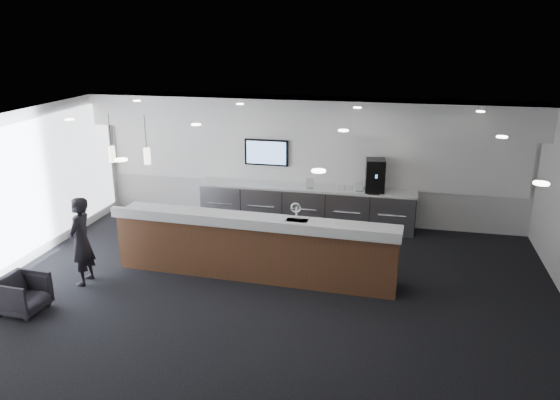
% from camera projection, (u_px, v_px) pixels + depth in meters
% --- Properties ---
extents(ground, '(10.00, 10.00, 0.00)m').
position_uv_depth(ground, '(269.00, 296.00, 9.53)').
color(ground, black).
rests_on(ground, ground).
extents(ceiling, '(10.00, 8.00, 0.02)m').
position_uv_depth(ceiling, '(268.00, 126.00, 8.61)').
color(ceiling, black).
rests_on(ceiling, back_wall).
extents(back_wall, '(10.00, 0.02, 3.00)m').
position_uv_depth(back_wall, '(309.00, 160.00, 12.79)').
color(back_wall, silver).
rests_on(back_wall, ground).
extents(left_wall, '(0.02, 8.00, 3.00)m').
position_uv_depth(left_wall, '(7.00, 196.00, 10.11)').
color(left_wall, silver).
rests_on(left_wall, ground).
extents(soffit_bulkhead, '(10.00, 0.90, 0.70)m').
position_uv_depth(soffit_bulkhead, '(306.00, 114.00, 12.02)').
color(soffit_bulkhead, white).
rests_on(soffit_bulkhead, back_wall).
extents(alcove_panel, '(9.80, 0.06, 1.40)m').
position_uv_depth(alcove_panel, '(309.00, 156.00, 12.73)').
color(alcove_panel, white).
rests_on(alcove_panel, back_wall).
extents(window_blinds_wall, '(0.04, 7.36, 2.55)m').
position_uv_depth(window_blinds_wall, '(9.00, 196.00, 10.10)').
color(window_blinds_wall, silver).
rests_on(window_blinds_wall, left_wall).
extents(back_credenza, '(5.06, 0.66, 0.95)m').
position_uv_depth(back_credenza, '(306.00, 206.00, 12.77)').
color(back_credenza, '#9EA1A6').
rests_on(back_credenza, ground).
extents(wall_tv, '(1.05, 0.08, 0.62)m').
position_uv_depth(wall_tv, '(266.00, 152.00, 12.86)').
color(wall_tv, black).
rests_on(wall_tv, back_wall).
extents(pendant_left, '(0.12, 0.12, 0.30)m').
position_uv_depth(pendant_left, '(152.00, 153.00, 10.08)').
color(pendant_left, beige).
rests_on(pendant_left, ceiling).
extents(pendant_right, '(0.12, 0.12, 0.30)m').
position_uv_depth(pendant_right, '(118.00, 152.00, 10.23)').
color(pendant_right, beige).
rests_on(pendant_right, ceiling).
extents(ceiling_can_lights, '(7.00, 5.00, 0.02)m').
position_uv_depth(ceiling_can_lights, '(268.00, 127.00, 8.62)').
color(ceiling_can_lights, white).
rests_on(ceiling_can_lights, ceiling).
extents(service_counter, '(5.38, 1.09, 1.49)m').
position_uv_depth(service_counter, '(255.00, 247.00, 10.17)').
color(service_counter, '#50331A').
rests_on(service_counter, ground).
extents(coffee_machine, '(0.47, 0.57, 0.74)m').
position_uv_depth(coffee_machine, '(375.00, 175.00, 12.17)').
color(coffee_machine, black).
rests_on(coffee_machine, back_credenza).
extents(info_sign_left, '(0.17, 0.04, 0.24)m').
position_uv_depth(info_sign_left, '(310.00, 183.00, 12.46)').
color(info_sign_left, silver).
rests_on(info_sign_left, back_credenza).
extents(info_sign_right, '(0.16, 0.03, 0.21)m').
position_uv_depth(info_sign_right, '(359.00, 187.00, 12.23)').
color(info_sign_right, silver).
rests_on(info_sign_right, back_credenza).
extents(armchair, '(0.73, 0.71, 0.63)m').
position_uv_depth(armchair, '(23.00, 294.00, 8.92)').
color(armchair, black).
rests_on(armchair, ground).
extents(lounge_guest, '(0.44, 0.63, 1.63)m').
position_uv_depth(lounge_guest, '(81.00, 241.00, 9.78)').
color(lounge_guest, black).
rests_on(lounge_guest, ground).
extents(cup_0, '(0.11, 0.11, 0.10)m').
position_uv_depth(cup_0, '(361.00, 189.00, 12.27)').
color(cup_0, white).
rests_on(cup_0, back_credenza).
extents(cup_1, '(0.15, 0.15, 0.10)m').
position_uv_depth(cup_1, '(355.00, 189.00, 12.30)').
color(cup_1, white).
rests_on(cup_1, back_credenza).
extents(cup_2, '(0.13, 0.13, 0.10)m').
position_uv_depth(cup_2, '(349.00, 188.00, 12.33)').
color(cup_2, white).
rests_on(cup_2, back_credenza).
extents(cup_3, '(0.14, 0.14, 0.10)m').
position_uv_depth(cup_3, '(343.00, 188.00, 12.36)').
color(cup_3, white).
rests_on(cup_3, back_credenza).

